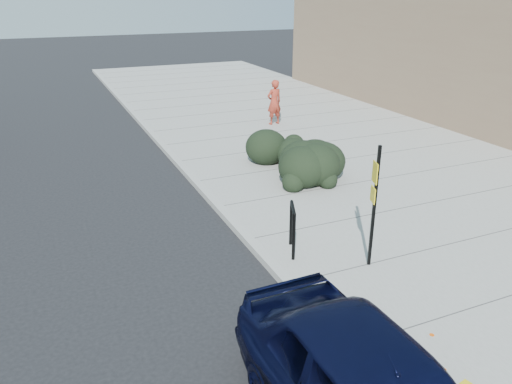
% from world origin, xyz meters
% --- Properties ---
extents(ground, '(120.00, 120.00, 0.00)m').
position_xyz_m(ground, '(0.00, 0.00, 0.00)').
color(ground, black).
rests_on(ground, ground).
extents(sidewalk_near, '(11.20, 50.00, 0.15)m').
position_xyz_m(sidewalk_near, '(5.60, 5.00, 0.07)').
color(sidewalk_near, gray).
rests_on(sidewalk_near, ground).
extents(curb_near, '(0.22, 50.00, 0.17)m').
position_xyz_m(curb_near, '(0.00, 5.00, 0.08)').
color(curb_near, '#9E9E99').
rests_on(curb_near, ground).
extents(bike_rack, '(0.32, 0.68, 1.06)m').
position_xyz_m(bike_rack, '(0.60, 1.11, 0.79)').
color(bike_rack, black).
rests_on(bike_rack, sidewalk_near).
extents(sign_post, '(0.14, 0.28, 2.54)m').
position_xyz_m(sign_post, '(1.78, 0.01, 1.59)').
color(sign_post, black).
rests_on(sign_post, sidewalk_near).
extents(hedge, '(3.14, 4.09, 1.37)m').
position_xyz_m(hedge, '(3.09, 5.78, 0.84)').
color(hedge, black).
rests_on(hedge, sidewalk_near).
extents(pedestrian, '(0.72, 0.53, 1.83)m').
position_xyz_m(pedestrian, '(4.99, 11.14, 1.07)').
color(pedestrian, '#9F3222').
rests_on(pedestrian, sidewalk_near).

